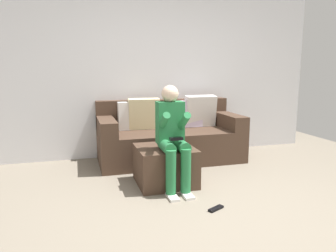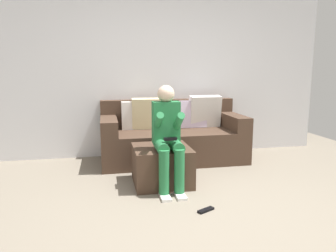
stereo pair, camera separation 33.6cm
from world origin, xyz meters
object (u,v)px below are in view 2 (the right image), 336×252
(ottoman, at_px, (162,165))
(person_seated, at_px, (168,134))
(couch_sectional, at_px, (173,137))
(remote_near_ottoman, at_px, (206,210))

(ottoman, distance_m, person_seated, 0.45)
(couch_sectional, bearing_deg, ottoman, -109.21)
(couch_sectional, relative_size, ottoman, 3.16)
(ottoman, bearing_deg, person_seated, -79.16)
(person_seated, xyz_separation_m, remote_near_ottoman, (0.24, -0.64, -0.62))
(ottoman, relative_size, remote_near_ottoman, 3.68)
(ottoman, height_order, remote_near_ottoman, ottoman)
(ottoman, xyz_separation_m, remote_near_ottoman, (0.28, -0.83, -0.21))
(couch_sectional, distance_m, person_seated, 1.24)
(couch_sectional, xyz_separation_m, ottoman, (-0.34, -0.98, -0.13))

